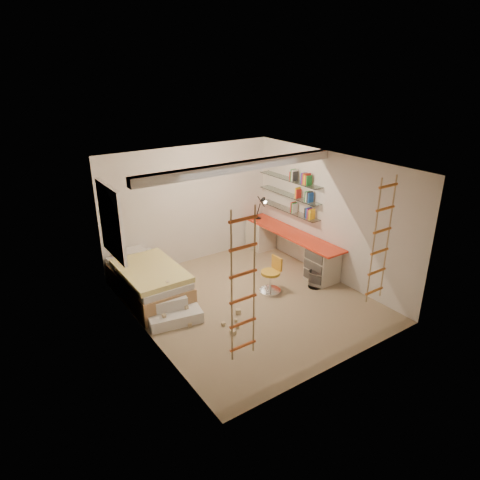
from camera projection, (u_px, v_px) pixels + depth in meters
floor at (249, 301)px, 8.09m from camera, size 4.50×4.50×0.00m
ceiling_beam at (240, 167)px, 7.36m from camera, size 4.00×0.18×0.16m
window_frame at (111, 222)px, 7.62m from camera, size 0.06×1.15×1.35m
window_blind at (113, 221)px, 7.64m from camera, size 0.02×1.00×1.20m
rope_ladder_left at (243, 287)px, 5.47m from camera, size 0.41×0.04×2.13m
rope_ladder_right at (381, 241)px, 6.88m from camera, size 0.41×0.04×2.13m
waste_bin at (315, 279)px, 8.54m from camera, size 0.27×0.27×0.34m
desk at (290, 247)px, 9.49m from camera, size 0.56×2.80×0.75m
shelves at (289, 195)px, 9.36m from camera, size 0.25×1.80×0.71m
bed at (148, 281)px, 8.13m from camera, size 1.02×2.00×0.69m
task_lamp at (262, 205)px, 9.92m from camera, size 0.14×0.36×0.57m
swivel_chair at (271, 280)px, 8.32m from camera, size 0.44×0.44×0.73m
play_platform at (172, 310)px, 7.51m from camera, size 1.03×0.87×0.41m
toy_blocks at (199, 309)px, 7.39m from camera, size 1.34×1.22×0.68m
books at (289, 189)px, 9.30m from camera, size 0.14×0.70×0.92m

